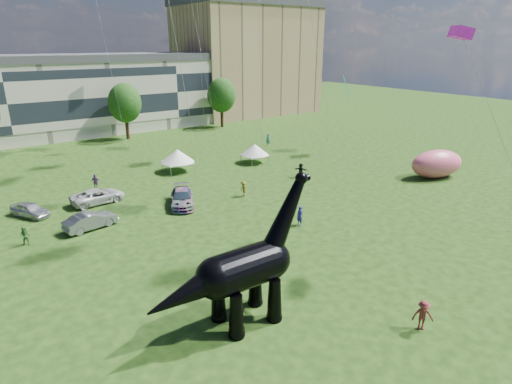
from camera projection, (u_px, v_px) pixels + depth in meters
ground at (316, 314)px, 24.99m from camera, size 220.00×220.00×0.00m
terrace_row at (3, 104)px, 66.04m from camera, size 78.00×11.00×12.00m
apartment_block at (247, 61)px, 93.12m from camera, size 28.00×18.00×22.00m
tree_mid_right at (124, 100)px, 67.87m from camera, size 5.20×5.20×9.44m
tree_far_right at (221, 92)px, 77.79m from camera, size 5.20×5.20×9.44m
dinosaur_sculpture at (239, 272)px, 23.24m from camera, size 10.29×2.84×8.46m
car_silver at (30, 210)px, 38.73m from camera, size 3.29×4.15×1.33m
car_grey at (91, 221)px, 36.19m from camera, size 4.62×2.31×1.45m
car_white at (98, 196)px, 41.97m from camera, size 5.28×2.74×1.42m
car_dark at (182, 198)px, 41.33m from camera, size 4.17×5.68×1.53m
gazebo_near at (177, 156)px, 51.83m from camera, size 4.29×4.29×2.77m
gazebo_far at (255, 150)px, 55.65m from camera, size 3.66×3.66×2.49m
inflatable_pink at (437, 164)px, 49.62m from camera, size 7.24×5.08×3.28m
visitors at (186, 210)px, 38.06m from camera, size 54.17×41.24×1.80m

